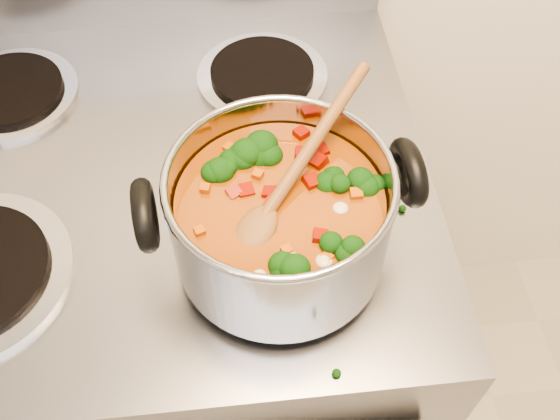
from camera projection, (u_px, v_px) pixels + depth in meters
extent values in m
cube|color=gray|center=(182.00, 328.00, 1.15)|extent=(0.73, 0.64, 0.92)
cylinder|color=#A5A5AD|center=(285.00, 247.00, 0.70)|extent=(0.22, 0.22, 0.01)
cylinder|color=black|center=(285.00, 243.00, 0.70)|extent=(0.17, 0.17, 0.01)
cylinder|color=#A5A5AD|center=(11.00, 94.00, 0.85)|extent=(0.18, 0.18, 0.01)
cylinder|color=black|center=(9.00, 90.00, 0.85)|extent=(0.14, 0.14, 0.01)
cylinder|color=#A5A5AD|center=(262.00, 76.00, 0.88)|extent=(0.18, 0.18, 0.01)
cylinder|color=black|center=(262.00, 72.00, 0.87)|extent=(0.14, 0.14, 0.01)
cylinder|color=#9C9CA4|center=(280.00, 217.00, 0.64)|extent=(0.23, 0.23, 0.12)
torus|color=#9C9CA4|center=(280.00, 179.00, 0.59)|extent=(0.23, 0.23, 0.01)
cylinder|color=#7F3A0B|center=(280.00, 225.00, 0.65)|extent=(0.21, 0.21, 0.09)
torus|color=black|center=(145.00, 215.00, 0.59)|extent=(0.03, 0.08, 0.08)
torus|color=black|center=(408.00, 172.00, 0.62)|extent=(0.03, 0.08, 0.08)
ellipsoid|color=black|center=(250.00, 234.00, 0.59)|extent=(0.04, 0.04, 0.03)
ellipsoid|color=black|center=(309.00, 259.00, 0.57)|extent=(0.04, 0.04, 0.03)
ellipsoid|color=black|center=(291.00, 242.00, 0.58)|extent=(0.04, 0.04, 0.03)
ellipsoid|color=black|center=(217.00, 191.00, 0.62)|extent=(0.04, 0.04, 0.03)
ellipsoid|color=black|center=(316.00, 151.00, 0.65)|extent=(0.04, 0.04, 0.03)
ellipsoid|color=black|center=(304.00, 214.00, 0.60)|extent=(0.04, 0.04, 0.03)
ellipsoid|color=black|center=(326.00, 224.00, 0.60)|extent=(0.04, 0.04, 0.03)
ellipsoid|color=maroon|center=(276.00, 169.00, 0.64)|extent=(0.01, 0.01, 0.01)
ellipsoid|color=maroon|center=(276.00, 205.00, 0.61)|extent=(0.01, 0.01, 0.01)
ellipsoid|color=maroon|center=(367.00, 182.00, 0.63)|extent=(0.01, 0.01, 0.01)
ellipsoid|color=maroon|center=(341.00, 187.00, 0.62)|extent=(0.01, 0.01, 0.01)
ellipsoid|color=maroon|center=(327.00, 219.00, 0.60)|extent=(0.01, 0.01, 0.01)
ellipsoid|color=maroon|center=(196.00, 229.00, 0.59)|extent=(0.01, 0.01, 0.01)
ellipsoid|color=maroon|center=(337.00, 147.00, 0.66)|extent=(0.01, 0.01, 0.01)
ellipsoid|color=maroon|center=(279.00, 203.00, 0.61)|extent=(0.01, 0.01, 0.01)
ellipsoid|color=maroon|center=(344.00, 174.00, 0.63)|extent=(0.01, 0.01, 0.01)
ellipsoid|color=maroon|center=(246.00, 147.00, 0.66)|extent=(0.01, 0.01, 0.01)
ellipsoid|color=maroon|center=(204.00, 167.00, 0.64)|extent=(0.01, 0.01, 0.01)
ellipsoid|color=#A54609|center=(353.00, 188.00, 0.62)|extent=(0.01, 0.01, 0.01)
ellipsoid|color=#A54609|center=(288.00, 144.00, 0.66)|extent=(0.01, 0.01, 0.01)
ellipsoid|color=#A54609|center=(289.00, 226.00, 0.59)|extent=(0.01, 0.01, 0.01)
ellipsoid|color=#A54609|center=(357.00, 244.00, 0.58)|extent=(0.01, 0.01, 0.01)
ellipsoid|color=#A54609|center=(219.00, 161.00, 0.64)|extent=(0.01, 0.01, 0.01)
ellipsoid|color=#A54609|center=(341.00, 251.00, 0.58)|extent=(0.01, 0.01, 0.01)
ellipsoid|color=#A54609|center=(316.00, 177.00, 0.63)|extent=(0.01, 0.01, 0.01)
ellipsoid|color=#A54609|center=(246.00, 227.00, 0.59)|extent=(0.01, 0.01, 0.01)
ellipsoid|color=#A54609|center=(279.00, 204.00, 0.61)|extent=(0.01, 0.01, 0.01)
ellipsoid|color=beige|center=(300.00, 154.00, 0.65)|extent=(0.02, 0.02, 0.01)
ellipsoid|color=beige|center=(346.00, 224.00, 0.60)|extent=(0.02, 0.02, 0.01)
ellipsoid|color=beige|center=(334.00, 211.00, 0.61)|extent=(0.02, 0.02, 0.01)
ellipsoid|color=beige|center=(307.00, 218.00, 0.60)|extent=(0.02, 0.02, 0.01)
ellipsoid|color=beige|center=(282.00, 165.00, 0.64)|extent=(0.02, 0.02, 0.01)
ellipsoid|color=brown|center=(254.00, 232.00, 0.59)|extent=(0.07, 0.07, 0.03)
cylinder|color=brown|center=(312.00, 145.00, 0.62)|extent=(0.14, 0.17, 0.07)
ellipsoid|color=black|center=(350.00, 151.00, 0.79)|extent=(0.01, 0.01, 0.01)
ellipsoid|color=black|center=(276.00, 379.00, 0.61)|extent=(0.01, 0.01, 0.01)
ellipsoid|color=black|center=(388.00, 170.00, 0.77)|extent=(0.01, 0.01, 0.01)
ellipsoid|color=black|center=(390.00, 315.00, 0.65)|extent=(0.01, 0.01, 0.01)
ellipsoid|color=black|center=(292.00, 135.00, 0.81)|extent=(0.01, 0.01, 0.01)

